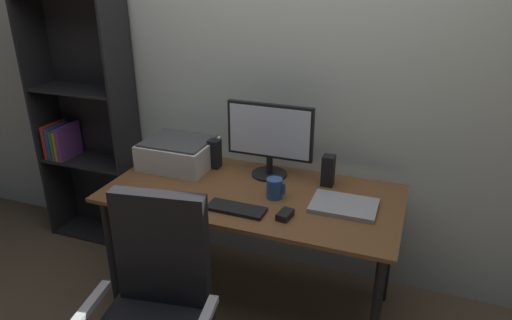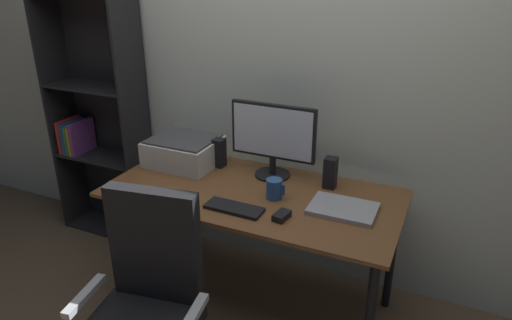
% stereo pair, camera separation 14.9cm
% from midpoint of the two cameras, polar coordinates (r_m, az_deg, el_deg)
% --- Properties ---
extents(ground_plane, '(12.00, 12.00, 0.00)m').
position_cam_midpoint_polar(ground_plane, '(2.85, -2.02, -17.31)').
color(ground_plane, brown).
extents(back_wall, '(6.40, 0.10, 2.60)m').
position_cam_midpoint_polar(back_wall, '(2.73, 2.01, 11.53)').
color(back_wall, beige).
rests_on(back_wall, ground).
extents(desk, '(1.54, 0.74, 0.74)m').
position_cam_midpoint_polar(desk, '(2.48, -2.23, -5.66)').
color(desk, brown).
rests_on(desk, ground).
extents(monitor, '(0.49, 0.20, 0.42)m').
position_cam_midpoint_polar(monitor, '(2.53, 0.02, 2.99)').
color(monitor, black).
rests_on(monitor, desk).
extents(keyboard, '(0.29, 0.11, 0.02)m').
position_cam_midpoint_polar(keyboard, '(2.26, -4.35, -6.05)').
color(keyboard, black).
rests_on(keyboard, desk).
extents(mouse, '(0.07, 0.10, 0.03)m').
position_cam_midpoint_polar(mouse, '(2.19, 1.65, -6.80)').
color(mouse, black).
rests_on(mouse, desk).
extents(coffee_mug, '(0.10, 0.08, 0.11)m').
position_cam_midpoint_polar(coffee_mug, '(2.35, 0.49, -3.54)').
color(coffee_mug, '#285193').
rests_on(coffee_mug, desk).
extents(laptop, '(0.32, 0.23, 0.02)m').
position_cam_midpoint_polar(laptop, '(2.31, 8.98, -5.59)').
color(laptop, '#99999E').
rests_on(laptop, desk).
extents(speaker_left, '(0.06, 0.07, 0.17)m').
position_cam_midpoint_polar(speaker_left, '(2.71, -6.71, 0.74)').
color(speaker_left, black).
rests_on(speaker_left, desk).
extents(speaker_right, '(0.06, 0.07, 0.17)m').
position_cam_midpoint_polar(speaker_right, '(2.49, 7.20, -1.32)').
color(speaker_right, black).
rests_on(speaker_right, desk).
extents(printer, '(0.40, 0.34, 0.16)m').
position_cam_midpoint_polar(printer, '(2.77, -11.06, 0.85)').
color(printer, silver).
rests_on(printer, desk).
extents(bookshelf, '(0.67, 0.28, 1.67)m').
position_cam_midpoint_polar(bookshelf, '(3.39, -21.39, 3.85)').
color(bookshelf, black).
rests_on(bookshelf, ground).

